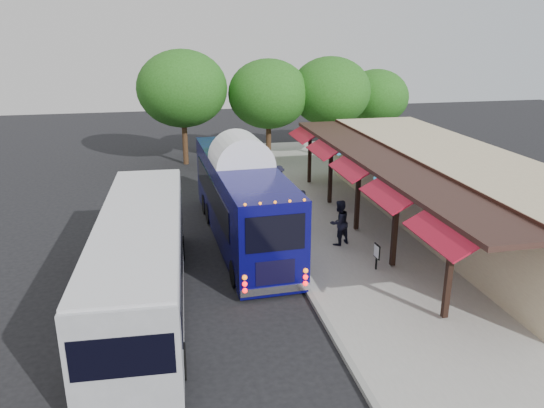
{
  "coord_description": "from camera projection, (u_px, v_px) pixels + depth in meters",
  "views": [
    {
      "loc": [
        -4.68,
        -17.5,
        8.99
      ],
      "look_at": [
        -0.24,
        3.7,
        1.8
      ],
      "focal_mm": 35.0,
      "sensor_mm": 36.0,
      "label": 1
    }
  ],
  "objects": [
    {
      "name": "ped_d",
      "position": [
        279.0,
        181.0,
        29.01
      ],
      "size": [
        1.23,
        0.83,
        1.77
      ],
      "primitive_type": "imported",
      "rotation": [
        0.0,
        0.0,
        3.3
      ],
      "color": "black",
      "rests_on": "sidewalk"
    },
    {
      "name": "tree_right",
      "position": [
        376.0,
        97.0,
        39.73
      ],
      "size": [
        4.81,
        4.81,
        6.16
      ],
      "color": "#382314",
      "rests_on": "ground"
    },
    {
      "name": "curb",
      "position": [
        277.0,
        238.0,
        23.7
      ],
      "size": [
        0.2,
        40.0,
        0.16
      ],
      "primitive_type": "cube",
      "color": "gray",
      "rests_on": "ground"
    },
    {
      "name": "ped_b",
      "position": [
        339.0,
        223.0,
        22.53
      ],
      "size": [
        1.19,
        1.08,
        1.98
      ],
      "primitive_type": "imported",
      "rotation": [
        0.0,
        0.0,
        3.57
      ],
      "color": "black",
      "rests_on": "sidewalk"
    },
    {
      "name": "tree_mid",
      "position": [
        330.0,
        92.0,
        36.93
      ],
      "size": [
        5.63,
        5.63,
        7.21
      ],
      "color": "#382314",
      "rests_on": "ground"
    },
    {
      "name": "sign_board",
      "position": [
        377.0,
        253.0,
        20.24
      ],
      "size": [
        0.08,
        0.47,
        1.03
      ],
      "rotation": [
        0.0,
        0.0,
        0.05
      ],
      "color": "black",
      "rests_on": "sidewalk"
    },
    {
      "name": "ped_c",
      "position": [
        303.0,
        208.0,
        24.77
      ],
      "size": [
        1.04,
        0.99,
        1.73
      ],
      "primitive_type": "imported",
      "rotation": [
        0.0,
        0.0,
        3.86
      ],
      "color": "black",
      "rests_on": "sidewalk"
    },
    {
      "name": "tree_left",
      "position": [
        268.0,
        94.0,
        36.14
      ],
      "size": [
        5.55,
        5.55,
        7.1
      ],
      "color": "#382314",
      "rests_on": "ground"
    },
    {
      "name": "station_shelter",
      "position": [
        451.0,
        189.0,
        24.77
      ],
      "size": [
        8.15,
        20.0,
        3.6
      ],
      "color": "tan",
      "rests_on": "ground"
    },
    {
      "name": "city_bus",
      "position": [
        142.0,
        257.0,
        17.55
      ],
      "size": [
        3.16,
        12.13,
        3.23
      ],
      "rotation": [
        0.0,
        0.0,
        -0.05
      ],
      "color": "#989BA0",
      "rests_on": "ground"
    },
    {
      "name": "sidewalk",
      "position": [
        381.0,
        230.0,
        24.67
      ],
      "size": [
        10.0,
        40.0,
        0.15
      ],
      "primitive_type": "cube",
      "color": "#9E9B93",
      "rests_on": "ground"
    },
    {
      "name": "coach_bus",
      "position": [
        242.0,
        196.0,
        23.18
      ],
      "size": [
        3.0,
        11.96,
        3.79
      ],
      "rotation": [
        0.0,
        0.0,
        0.04
      ],
      "color": "#080752",
      "rests_on": "ground"
    },
    {
      "name": "tree_far",
      "position": [
        182.0,
        89.0,
        35.37
      ],
      "size": [
        6.05,
        6.05,
        7.75
      ],
      "color": "#382314",
      "rests_on": "ground"
    },
    {
      "name": "ped_a",
      "position": [
        296.0,
        226.0,
        22.39
      ],
      "size": [
        0.78,
        0.71,
        1.79
      ],
      "primitive_type": "imported",
      "rotation": [
        0.0,
        0.0,
        0.57
      ],
      "color": "black",
      "rests_on": "sidewalk"
    },
    {
      "name": "ground",
      "position": [
        298.0,
        279.0,
        20.0
      ],
      "size": [
        90.0,
        90.0,
        0.0
      ],
      "primitive_type": "plane",
      "color": "black",
      "rests_on": "ground"
    }
  ]
}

